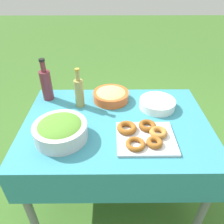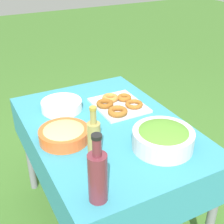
{
  "view_description": "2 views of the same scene",
  "coord_description": "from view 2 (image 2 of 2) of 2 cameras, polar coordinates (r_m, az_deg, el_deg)",
  "views": [
    {
      "loc": [
        0.04,
        1.12,
        1.61
      ],
      "look_at": [
        0.03,
        0.01,
        0.83
      ],
      "focal_mm": 35.0,
      "sensor_mm": 36.0,
      "label": 1
    },
    {
      "loc": [
        1.36,
        -0.67,
        1.67
      ],
      "look_at": [
        -0.07,
        0.07,
        0.78
      ],
      "focal_mm": 50.0,
      "sensor_mm": 36.0,
      "label": 2
    }
  ],
  "objects": [
    {
      "name": "pasta_bowl",
      "position": [
        1.64,
        -8.78,
        -3.92
      ],
      "size": [
        0.26,
        0.26,
        0.08
      ],
      "color": "#E05B28",
      "rests_on": "picnic_table"
    },
    {
      "name": "olive_oil_bottle",
      "position": [
        1.45,
        -3.31,
        -5.06
      ],
      "size": [
        0.06,
        0.06,
        0.28
      ],
      "color": "#998E4C",
      "rests_on": "picnic_table"
    },
    {
      "name": "donut_platter",
      "position": [
        1.95,
        1.13,
        1.4
      ],
      "size": [
        0.35,
        0.29,
        0.05
      ],
      "color": "silver",
      "rests_on": "picnic_table"
    },
    {
      "name": "picnic_table",
      "position": [
        1.83,
        -0.92,
        -5.26
      ],
      "size": [
        1.2,
        0.84,
        0.75
      ],
      "color": "teal",
      "rests_on": "ground_plane"
    },
    {
      "name": "salad_bowl",
      "position": [
        1.58,
        9.32,
        -4.59
      ],
      "size": [
        0.31,
        0.31,
        0.12
      ],
      "color": "silver",
      "rests_on": "picnic_table"
    },
    {
      "name": "ground_plane",
      "position": [
        2.26,
        -0.79,
        -18.84
      ],
      "size": [
        14.0,
        14.0,
        0.0
      ],
      "primitive_type": "plane",
      "color": "#3D6B28"
    },
    {
      "name": "wine_bottle",
      "position": [
        1.23,
        -2.64,
        -11.53
      ],
      "size": [
        0.08,
        0.08,
        0.31
      ],
      "color": "maroon",
      "rests_on": "picnic_table"
    },
    {
      "name": "plate_stack",
      "position": [
        1.94,
        -9.19,
        1.19
      ],
      "size": [
        0.25,
        0.25,
        0.06
      ],
      "color": "white",
      "rests_on": "picnic_table"
    }
  ]
}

